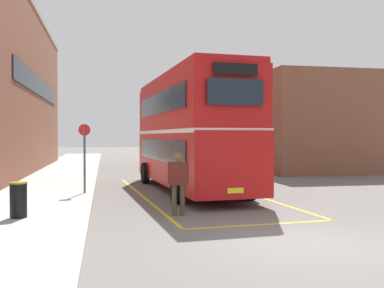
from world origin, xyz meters
name	(u,v)px	position (x,y,z in m)	size (l,w,h in m)	color
ground_plane	(183,178)	(0.00, 14.40, 0.00)	(135.60, 135.60, 0.00)	#66605B
sidewalk_left	(61,175)	(-6.50, 16.80, 0.07)	(4.00, 57.60, 0.14)	#B2ADA3
depot_building_right	(298,124)	(9.31, 20.09, 3.09)	(7.68, 12.02, 6.19)	brown
double_decker_bus	(189,130)	(-0.63, 9.27, 2.51)	(3.47, 10.59, 4.75)	black
single_deck_bus	(180,144)	(2.00, 26.74, 1.64)	(2.92, 8.66, 3.02)	black
pedestrian_boarding	(178,179)	(-2.04, 3.75, 1.06)	(0.60, 0.27, 1.80)	#473828
litter_bin	(18,200)	(-6.32, 3.53, 0.61)	(0.45, 0.45, 0.93)	black
bus_stop_sign	(84,151)	(-4.84, 8.27, 1.70)	(0.44, 0.08, 2.58)	#4C4C51
bay_marking_yellow	(201,197)	(-0.56, 7.32, 0.00)	(5.21, 12.74, 0.01)	gold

